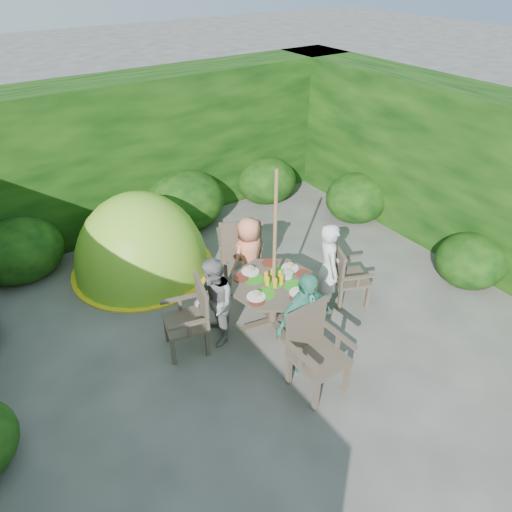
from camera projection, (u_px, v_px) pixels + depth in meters
ground at (264, 342)px, 5.83m from camera, size 60.00×60.00×0.00m
hedge_enclosure at (207, 214)px, 6.05m from camera, size 9.00×9.00×2.50m
patio_table at (274, 289)px, 5.82m from camera, size 1.35×1.35×0.80m
parasol_pole at (274, 254)px, 5.52m from camera, size 0.05×0.05×2.20m
garden_chair_right at (346, 274)px, 6.26m from camera, size 0.62×0.65×0.86m
garden_chair_left at (191, 317)px, 5.50m from camera, size 0.60×0.64×0.91m
garden_chair_back at (240, 248)px, 6.65m from camera, size 0.80×0.76×1.04m
garden_chair_front at (314, 349)px, 5.00m from camera, size 0.60×0.54×0.98m
child_right at (328, 268)px, 6.03m from camera, size 0.49×0.57×1.32m
child_left at (214, 303)px, 5.54m from camera, size 0.60×0.69×1.20m
child_back at (249, 256)px, 6.42m from camera, size 0.62×0.45×1.17m
child_front at (304, 322)px, 5.16m from camera, size 0.79×0.35×1.33m
dome_tent at (144, 268)px, 7.17m from camera, size 2.58×2.58×2.49m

